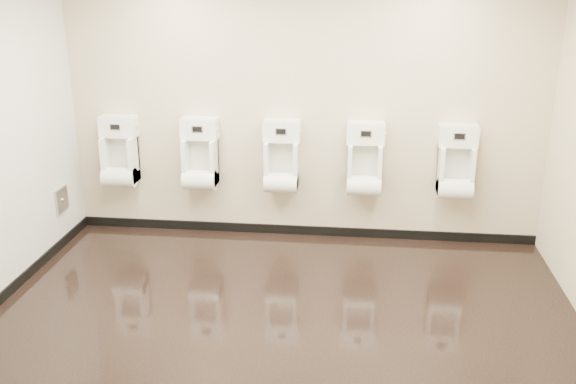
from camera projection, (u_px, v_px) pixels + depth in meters
name	position (u px, v px, depth m)	size (l,w,h in m)	color
ground	(283.00, 313.00, 5.48)	(5.00, 3.50, 0.00)	black
back_wall	(303.00, 110.00, 6.66)	(5.00, 0.02, 2.80)	beige
front_wall	(243.00, 246.00, 3.38)	(5.00, 0.02, 2.80)	beige
skirting_back	(302.00, 230.00, 7.09)	(5.00, 0.02, 0.10)	black
skirting_left	(7.00, 292.00, 5.73)	(0.02, 3.50, 0.10)	black
access_panel	(61.00, 200.00, 6.70)	(0.04, 0.25, 0.25)	#9E9EA3
urinal_0	(120.00, 157.00, 6.92)	(0.40, 0.30, 0.75)	white
urinal_1	(200.00, 159.00, 6.83)	(0.40, 0.30, 0.75)	white
urinal_2	(282.00, 162.00, 6.73)	(0.40, 0.30, 0.75)	white
urinal_3	(365.00, 164.00, 6.64)	(0.40, 0.30, 0.75)	white
urinal_4	(456.00, 167.00, 6.54)	(0.40, 0.30, 0.75)	white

